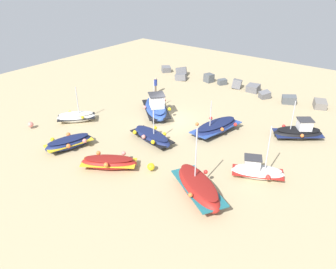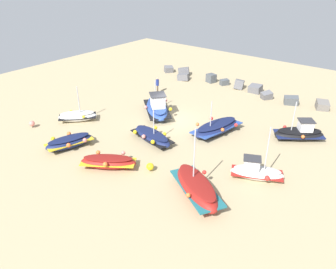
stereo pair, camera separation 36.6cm
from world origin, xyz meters
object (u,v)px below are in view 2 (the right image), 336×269
(fishing_boat_5, at_px, (152,136))
(fishing_boat_6, at_px, (69,142))
(mooring_buoy_0, at_px, (32,124))
(fishing_boat_4, at_px, (108,162))
(fishing_boat_8, at_px, (256,171))
(mooring_buoy_1, at_px, (150,167))
(fishing_boat_3, at_px, (157,107))
(fishing_boat_7, at_px, (300,133))
(fishing_boat_0, at_px, (78,116))
(person_walking, at_px, (157,84))
(fishing_boat_1, at_px, (217,128))
(fishing_boat_2, at_px, (196,188))

(fishing_boat_5, distance_m, fishing_boat_6, 6.10)
(fishing_boat_5, height_order, fishing_boat_6, fishing_boat_5)
(fishing_boat_6, xyz_separation_m, mooring_buoy_0, (-5.09, 0.12, -0.08))
(fishing_boat_6, distance_m, mooring_buoy_0, 5.09)
(fishing_boat_4, bearing_deg, fishing_boat_6, 144.72)
(fishing_boat_6, bearing_deg, fishing_boat_8, -51.48)
(fishing_boat_6, distance_m, mooring_buoy_1, 6.86)
(fishing_boat_3, relative_size, mooring_buoy_0, 8.08)
(fishing_boat_4, bearing_deg, fishing_boat_7, 20.04)
(fishing_boat_0, relative_size, person_walking, 1.92)
(fishing_boat_8, distance_m, person_walking, 16.64)
(fishing_boat_1, xyz_separation_m, fishing_boat_5, (-3.14, -4.22, -0.06))
(fishing_boat_4, height_order, fishing_boat_8, fishing_boat_8)
(fishing_boat_4, distance_m, mooring_buoy_0, 9.38)
(fishing_boat_4, height_order, person_walking, person_walking)
(fishing_boat_0, relative_size, fishing_boat_2, 0.69)
(fishing_boat_1, bearing_deg, fishing_boat_4, 172.54)
(fishing_boat_2, distance_m, mooring_buoy_1, 3.86)
(fishing_boat_0, bearing_deg, fishing_boat_1, 159.09)
(fishing_boat_0, relative_size, fishing_boat_8, 0.87)
(fishing_boat_4, relative_size, mooring_buoy_0, 6.39)
(fishing_boat_5, distance_m, fishing_boat_7, 11.32)
(fishing_boat_3, bearing_deg, fishing_boat_4, -29.61)
(fishing_boat_5, xyz_separation_m, person_walking, (-6.34, 8.26, 0.55))
(fishing_boat_0, bearing_deg, mooring_buoy_0, 11.02)
(fishing_boat_4, bearing_deg, fishing_boat_3, 75.22)
(fishing_boat_8, xyz_separation_m, mooring_buoy_1, (-5.74, -3.55, -0.13))
(fishing_boat_2, distance_m, fishing_boat_5, 7.30)
(fishing_boat_7, distance_m, person_walking, 15.05)
(fishing_boat_0, distance_m, fishing_boat_8, 15.76)
(mooring_buoy_0, bearing_deg, fishing_boat_5, 25.07)
(fishing_boat_2, xyz_separation_m, mooring_buoy_0, (-15.66, -0.83, -0.25))
(fishing_boat_0, distance_m, person_walking, 9.51)
(fishing_boat_2, bearing_deg, fishing_boat_7, 109.04)
(fishing_boat_1, xyz_separation_m, mooring_buoy_0, (-12.40, -8.55, -0.11))
(person_walking, distance_m, mooring_buoy_1, 14.51)
(fishing_boat_6, relative_size, person_walking, 2.23)
(fishing_boat_7, xyz_separation_m, person_walking, (-15.01, 0.99, 0.44))
(fishing_boat_7, xyz_separation_m, fishing_boat_8, (-0.36, -6.89, -0.04))
(fishing_boat_0, height_order, fishing_boat_7, fishing_boat_0)
(fishing_boat_7, relative_size, person_walking, 2.31)
(fishing_boat_2, xyz_separation_m, mooring_buoy_1, (-3.83, 0.33, -0.27))
(fishing_boat_0, relative_size, fishing_boat_1, 0.67)
(fishing_boat_7, bearing_deg, fishing_boat_8, -130.25)
(fishing_boat_0, relative_size, fishing_boat_4, 0.84)
(fishing_boat_4, height_order, fishing_boat_7, fishing_boat_7)
(fishing_boat_3, distance_m, fishing_boat_6, 8.64)
(fishing_boat_3, relative_size, fishing_boat_8, 1.31)
(fishing_boat_6, xyz_separation_m, fishing_boat_7, (12.84, 11.72, 0.08))
(person_walking, bearing_deg, mooring_buoy_0, -137.19)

